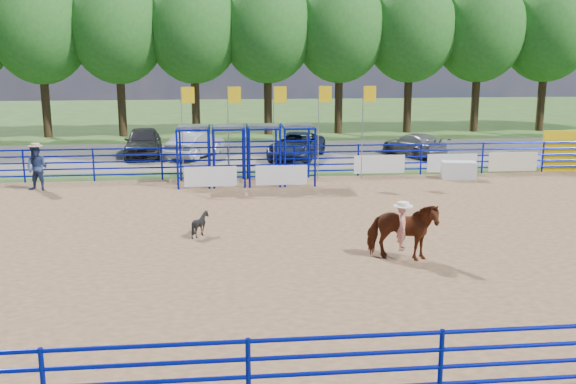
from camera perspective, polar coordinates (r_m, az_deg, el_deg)
The scene contains 14 objects.
ground at distance 20.00m, azimuth 3.83°, elevation -4.17°, with size 120.00×120.00×0.00m, color #3B5B24.
arena_dirt at distance 19.99m, azimuth 3.83°, elevation -4.15°, with size 30.00×20.00×0.02m, color #8B6645.
gravel_strip at distance 36.48m, azimuth -0.71°, elevation 3.42°, with size 40.00×10.00×0.01m, color #66635B.
announcer_table at distance 30.11m, azimuth 14.91°, elevation 1.88°, with size 1.50×0.70×0.80m, color silver.
horse_and_rider at distance 17.96m, azimuth 10.12°, elevation -3.26°, with size 2.15×1.50×2.28m.
calf at distance 20.27m, azimuth -7.80°, elevation -2.84°, with size 0.62×0.70×0.77m, color black.
spectator_cowboy at distance 28.50m, azimuth -21.42°, elevation 2.05°, with size 1.09×0.94×1.96m.
car_a at distance 36.30m, azimuth -12.75°, elevation 4.36°, with size 1.90×4.72×1.61m, color black.
car_b at distance 35.50m, azimuth -8.19°, elevation 4.21°, with size 1.50×4.30×1.42m, color gray.
car_c at distance 34.74m, azimuth 0.74°, elevation 4.13°, with size 2.30×5.00×1.39m, color #151C35.
car_d at distance 36.34m, azimuth 11.12°, elevation 4.15°, with size 1.74×4.29×1.24m, color slate.
perimeter_fence at distance 19.80m, azimuth 3.86°, elevation -2.09°, with size 30.10×20.10×1.50m.
chute_assembly at distance 28.11m, azimuth -3.04°, elevation 3.30°, with size 19.32×2.41×4.20m.
treeline at distance 45.04m, azimuth -1.84°, elevation 14.72°, with size 56.40×6.40×11.24m.
Camera 1 is at (-3.33, -18.88, 5.69)m, focal length 40.00 mm.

